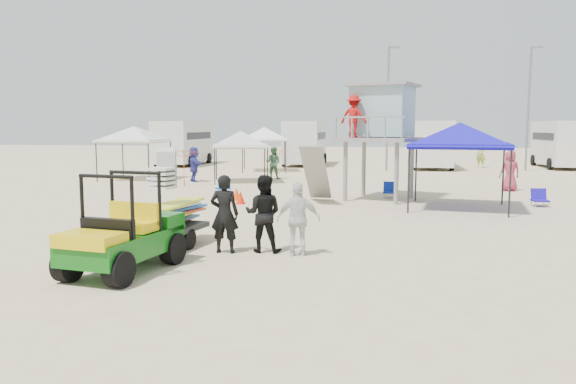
% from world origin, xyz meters
% --- Properties ---
extents(ground, '(140.00, 140.00, 0.00)m').
position_xyz_m(ground, '(0.00, 0.00, 0.00)').
color(ground, beige).
rests_on(ground, ground).
extents(utility_cart, '(1.69, 2.74, 1.95)m').
position_xyz_m(utility_cart, '(-2.30, -0.12, 0.91)').
color(utility_cart, '#0D5910').
rests_on(utility_cart, ground).
extents(surf_trailer, '(1.58, 2.48, 2.10)m').
position_xyz_m(surf_trailer, '(-2.30, 2.21, 0.86)').
color(surf_trailer, black).
rests_on(surf_trailer, ground).
extents(man_left, '(0.67, 0.45, 1.80)m').
position_xyz_m(man_left, '(-0.78, 1.91, 0.90)').
color(man_left, black).
rests_on(man_left, ground).
extents(man_mid, '(0.87, 0.68, 1.78)m').
position_xyz_m(man_mid, '(0.07, 2.16, 0.89)').
color(man_mid, black).
rests_on(man_mid, ground).
extents(man_right, '(1.02, 0.55, 1.65)m').
position_xyz_m(man_right, '(0.92, 1.91, 0.82)').
color(man_right, silver).
rests_on(man_right, ground).
extents(lifeguard_tower, '(3.49, 3.49, 4.42)m').
position_xyz_m(lifeguard_tower, '(2.53, 12.11, 3.29)').
color(lifeguard_tower, gray).
rests_on(lifeguard_tower, ground).
extents(canopy_blue, '(3.71, 3.71, 3.42)m').
position_xyz_m(canopy_blue, '(5.37, 10.00, 2.87)').
color(canopy_blue, black).
rests_on(canopy_blue, ground).
extents(canopy_white_a, '(3.41, 3.41, 3.06)m').
position_xyz_m(canopy_white_a, '(-4.54, 18.09, 2.51)').
color(canopy_white_a, black).
rests_on(canopy_white_a, ground).
extents(canopy_white_b, '(3.13, 3.13, 3.30)m').
position_xyz_m(canopy_white_b, '(-10.51, 18.33, 2.75)').
color(canopy_white_b, black).
rests_on(canopy_white_b, ground).
extents(canopy_white_c, '(3.38, 3.38, 3.24)m').
position_xyz_m(canopy_white_c, '(-4.84, 25.40, 2.69)').
color(canopy_white_c, black).
rests_on(canopy_white_c, ground).
extents(umbrella_a, '(2.21, 2.24, 1.83)m').
position_xyz_m(umbrella_a, '(-6.71, 15.48, 0.92)').
color(umbrella_a, red).
rests_on(umbrella_a, ground).
extents(umbrella_b, '(1.90, 1.93, 1.59)m').
position_xyz_m(umbrella_b, '(-3.27, 22.25, 0.79)').
color(umbrella_b, gold).
rests_on(umbrella_b, ground).
extents(cone_near, '(0.34, 0.34, 0.50)m').
position_xyz_m(cone_near, '(-2.90, 10.95, 0.25)').
color(cone_near, '#EF4507').
rests_on(cone_near, ground).
extents(cone_far, '(0.34, 0.34, 0.50)m').
position_xyz_m(cone_far, '(-2.46, 9.90, 0.25)').
color(cone_far, red).
rests_on(cone_far, ground).
extents(beach_chair_a, '(0.73, 0.84, 0.64)m').
position_xyz_m(beach_chair_a, '(-4.02, 13.05, 0.31)').
color(beach_chair_a, '#0F3AA6').
rests_on(beach_chair_a, ground).
extents(beach_chair_b, '(0.60, 0.64, 0.64)m').
position_xyz_m(beach_chair_b, '(8.37, 11.10, 0.31)').
color(beach_chair_b, '#1D0FA8').
rests_on(beach_chair_b, ground).
extents(beach_chair_c, '(0.59, 0.64, 0.64)m').
position_xyz_m(beach_chair_c, '(3.07, 12.78, 0.31)').
color(beach_chair_c, '#0E27A0').
rests_on(beach_chair_c, ground).
extents(rv_far_left, '(2.64, 6.80, 3.25)m').
position_xyz_m(rv_far_left, '(-12.00, 29.99, 1.80)').
color(rv_far_left, silver).
rests_on(rv_far_left, ground).
extents(rv_mid_left, '(2.65, 6.50, 3.25)m').
position_xyz_m(rv_mid_left, '(-3.00, 31.49, 1.80)').
color(rv_mid_left, silver).
rests_on(rv_mid_left, ground).
extents(rv_mid_right, '(2.64, 7.00, 3.25)m').
position_xyz_m(rv_mid_right, '(6.00, 29.99, 1.80)').
color(rv_mid_right, silver).
rests_on(rv_mid_right, ground).
extents(rv_far_right, '(2.64, 6.60, 3.25)m').
position_xyz_m(rv_far_right, '(15.00, 31.49, 1.80)').
color(rv_far_right, silver).
rests_on(rv_far_right, ground).
extents(light_pole_left, '(0.14, 0.14, 8.00)m').
position_xyz_m(light_pole_left, '(3.00, 27.00, 4.00)').
color(light_pole_left, slate).
rests_on(light_pole_left, ground).
extents(light_pole_right, '(0.14, 0.14, 8.00)m').
position_xyz_m(light_pole_right, '(12.00, 28.50, 4.00)').
color(light_pole_right, slate).
rests_on(light_pole_right, ground).
extents(distant_beachgoers, '(17.60, 15.53, 1.85)m').
position_xyz_m(distant_beachgoers, '(-0.43, 19.65, 0.91)').
color(distant_beachgoers, '#46754E').
rests_on(distant_beachgoers, ground).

